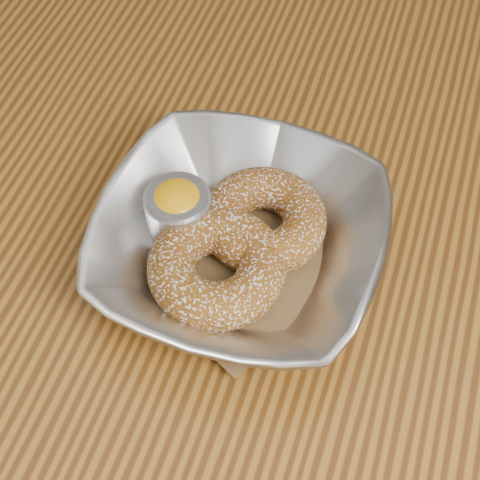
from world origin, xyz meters
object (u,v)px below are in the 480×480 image
(serving_bowl, at_px, (240,243))
(donut_front, at_px, (217,267))
(ramekin, at_px, (179,211))
(donut_back, at_px, (264,220))
(table, at_px, (297,308))

(serving_bowl, bearing_deg, donut_front, -108.35)
(donut_front, xyz_separation_m, ramekin, (-0.04, 0.04, 0.01))
(serving_bowl, relative_size, ramekin, 4.23)
(donut_back, bearing_deg, ramekin, -164.73)
(donut_front, distance_m, ramekin, 0.06)
(donut_front, bearing_deg, serving_bowl, 71.65)
(donut_back, relative_size, donut_front, 0.94)
(table, xyz_separation_m, donut_back, (-0.03, -0.00, 0.13))
(serving_bowl, distance_m, donut_back, 0.03)
(serving_bowl, bearing_deg, donut_back, 66.74)
(donut_back, bearing_deg, donut_front, -110.76)
(serving_bowl, bearing_deg, table, 33.20)
(serving_bowl, relative_size, donut_front, 2.10)
(table, relative_size, donut_front, 11.69)
(serving_bowl, height_order, ramekin, ramekin)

